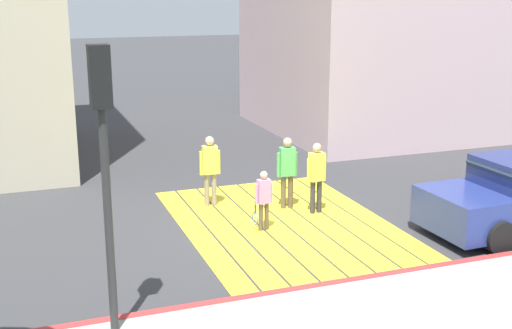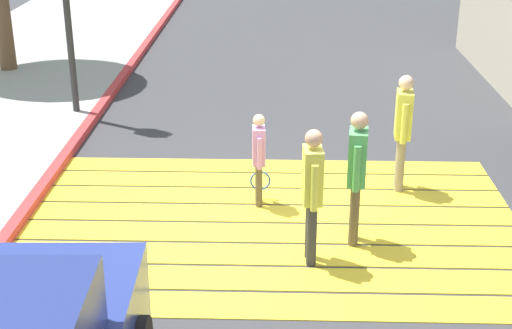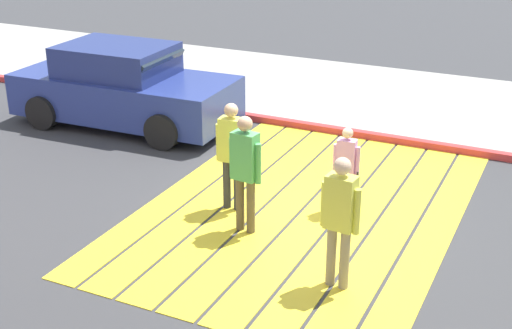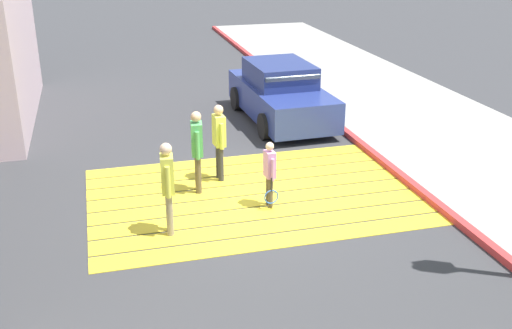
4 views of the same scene
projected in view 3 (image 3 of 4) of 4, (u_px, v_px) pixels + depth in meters
The scene contains 9 objects.
ground_plane at pixel (304, 208), 10.44m from camera, with size 120.00×120.00×0.00m, color #38383A.
crosswalk_stripes at pixel (304, 208), 10.44m from camera, with size 6.40×4.35×0.01m.
sidewalk_west at pixel (402, 101), 15.08m from camera, with size 4.80×40.00×0.12m, color #9E9B93.
curb_painted at pixel (369, 136), 13.12m from camera, with size 0.16×40.00×0.13m, color #BC3333.
car_parked_near_curb at pixel (124, 88), 13.65m from camera, with size 2.09×4.36×1.57m.
pedestrian_adult_lead at pixel (340, 214), 8.12m from camera, with size 0.24×0.49×1.67m.
pedestrian_adult_trailing at pixel (245, 166), 9.42m from camera, with size 0.25×0.49×1.68m.
pedestrian_adult_side at pixel (232, 149), 10.07m from camera, with size 0.23×0.48×1.63m.
pedestrian_child_with_racket at pixel (347, 165), 10.09m from camera, with size 0.28×0.40×1.30m.
Camera 3 is at (8.77, 3.41, 4.63)m, focal length 49.47 mm.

